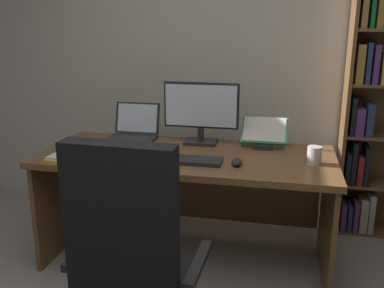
% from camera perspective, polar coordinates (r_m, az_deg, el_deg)
% --- Properties ---
extents(wall_back, '(5.41, 0.12, 2.70)m').
position_cam_1_polar(wall_back, '(3.51, 4.54, 12.27)').
color(wall_back, beige).
rests_on(wall_back, ground).
extents(desk, '(1.88, 0.79, 0.75)m').
position_cam_1_polar(desk, '(2.88, -0.39, -4.60)').
color(desk, brown).
rests_on(desk, ground).
extents(office_chair, '(0.62, 0.60, 1.11)m').
position_cam_1_polar(office_chair, '(2.03, -7.83, -16.78)').
color(office_chair, '#232326').
rests_on(office_chair, ground).
extents(monitor, '(0.52, 0.16, 0.42)m').
position_cam_1_polar(monitor, '(2.94, 1.21, 4.22)').
color(monitor, '#232326').
rests_on(monitor, desk).
extents(laptop, '(0.33, 0.31, 0.24)m').
position_cam_1_polar(laptop, '(3.11, -7.86, 1.61)').
color(laptop, '#232326').
rests_on(laptop, desk).
extents(keyboard, '(0.42, 0.15, 0.02)m').
position_cam_1_polar(keyboard, '(2.58, -0.66, -2.16)').
color(keyboard, '#232326').
rests_on(keyboard, desk).
extents(computer_mouse, '(0.06, 0.10, 0.04)m').
position_cam_1_polar(computer_mouse, '(2.53, 5.98, -2.42)').
color(computer_mouse, '#232326').
rests_on(computer_mouse, desk).
extents(reading_stand_with_book, '(0.31, 0.27, 0.17)m').
position_cam_1_polar(reading_stand_with_book, '(2.97, 9.61, 1.53)').
color(reading_stand_with_book, '#232326').
rests_on(reading_stand_with_book, desk).
extents(open_binder, '(0.49, 0.32, 0.02)m').
position_cam_1_polar(open_binder, '(2.73, -13.50, -1.58)').
color(open_binder, yellow).
rests_on(open_binder, desk).
extents(notepad, '(0.18, 0.23, 0.01)m').
position_cam_1_polar(notepad, '(2.88, -5.36, -0.46)').
color(notepad, silver).
rests_on(notepad, desk).
extents(pen, '(0.13, 0.05, 0.01)m').
position_cam_1_polar(pen, '(2.87, -4.98, -0.31)').
color(pen, black).
rests_on(pen, notepad).
extents(coffee_mug, '(0.08, 0.08, 0.11)m').
position_cam_1_polar(coffee_mug, '(2.63, 15.98, -1.46)').
color(coffee_mug, silver).
rests_on(coffee_mug, desk).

